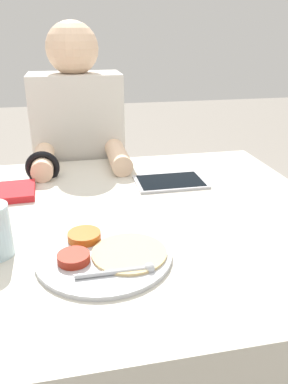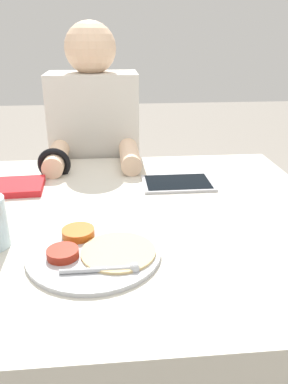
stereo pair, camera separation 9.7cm
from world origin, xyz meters
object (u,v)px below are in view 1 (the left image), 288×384
thali_tray (105,254)px  red_notebook (5,193)px  person_diner (82,191)px  tablet_device (170,182)px

thali_tray → red_notebook: bearing=123.3°
person_diner → thali_tray: bearing=-88.5°
tablet_device → person_diner: 0.51m
red_notebook → person_diner: 0.50m
thali_tray → person_diner: (-0.02, 0.78, -0.18)m
person_diner → red_notebook: bearing=-119.9°
thali_tray → tablet_device: size_ratio=1.31×
thali_tray → red_notebook: 0.46m
red_notebook → person_diner: person_diner is taller
thali_tray → tablet_device: (0.25, 0.38, -0.00)m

